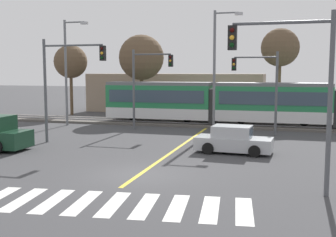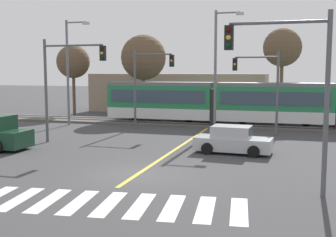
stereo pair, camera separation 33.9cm
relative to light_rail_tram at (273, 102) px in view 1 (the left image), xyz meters
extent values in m
plane|color=#3D3D3F|center=(-5.03, -17.74, -2.05)|extent=(200.00, 200.00, 0.00)
cube|color=#56514C|center=(-5.03, 0.01, -1.96)|extent=(120.00, 4.00, 0.18)
cube|color=#939399|center=(-5.03, -0.71, -1.82)|extent=(120.00, 0.08, 0.10)
cube|color=#939399|center=(-5.03, 0.73, -1.82)|extent=(120.00, 0.08, 0.10)
cube|color=silver|center=(-9.50, 0.01, -1.07)|extent=(9.00, 2.60, 0.90)
cube|color=#237A47|center=(-9.50, 0.01, 0.33)|extent=(9.00, 2.60, 1.90)
cube|color=#384756|center=(-9.50, -1.31, 0.38)|extent=(8.28, 0.04, 1.04)
cube|color=slate|center=(-9.50, 0.01, 1.42)|extent=(9.00, 2.39, 0.28)
cylinder|color=black|center=(-7.02, 0.01, -1.52)|extent=(0.70, 0.20, 0.70)
cylinder|color=black|center=(-11.97, 0.01, -1.52)|extent=(0.70, 0.20, 0.70)
cube|color=silver|center=(0.00, 0.01, -1.07)|extent=(9.00, 2.60, 0.90)
cube|color=#237A47|center=(0.00, 0.01, 0.33)|extent=(9.00, 2.60, 1.90)
cube|color=#384756|center=(0.00, -1.31, 0.38)|extent=(8.28, 0.04, 1.04)
cube|color=slate|center=(0.00, 0.01, 1.42)|extent=(9.00, 2.39, 0.28)
cylinder|color=black|center=(2.48, 0.01, -1.52)|extent=(0.70, 0.20, 0.70)
cylinder|color=black|center=(-2.47, 0.01, -1.52)|extent=(0.70, 0.20, 0.70)
cube|color=#2D2D2D|center=(-4.75, 0.01, -0.37)|extent=(0.50, 2.34, 2.80)
cube|color=#2D2D2D|center=(4.75, 0.01, -0.37)|extent=(0.50, 2.34, 2.80)
cube|color=silver|center=(-7.76, -22.22, -2.04)|extent=(0.89, 2.85, 0.01)
cube|color=silver|center=(-6.67, -22.09, -2.04)|extent=(0.89, 2.85, 0.01)
cube|color=silver|center=(-5.58, -21.96, -2.04)|extent=(0.89, 2.85, 0.01)
cube|color=silver|center=(-4.48, -21.83, -2.04)|extent=(0.89, 2.85, 0.01)
cube|color=silver|center=(-3.39, -21.70, -2.04)|extent=(0.89, 2.85, 0.01)
cube|color=silver|center=(-2.30, -21.57, -2.04)|extent=(0.89, 2.85, 0.01)
cube|color=silver|center=(-1.21, -21.44, -2.04)|extent=(0.89, 2.85, 0.01)
cube|color=silver|center=(-0.12, -21.31, -2.04)|extent=(0.89, 2.85, 0.01)
cube|color=gold|center=(-5.03, -10.94, -2.04)|extent=(0.20, 17.90, 0.01)
cube|color=#B7BABF|center=(-1.66, -11.56, -1.53)|extent=(4.30, 1.96, 0.72)
cube|color=#B7BABF|center=(-1.76, -11.55, -0.85)|extent=(2.19, 1.65, 0.64)
cube|color=#384756|center=(-0.76, -11.61, -0.85)|extent=(0.19, 1.43, 0.52)
cube|color=#384756|center=(-1.71, -10.77, -0.85)|extent=(1.78, 0.15, 0.48)
cylinder|color=black|center=(-0.35, -10.79, -1.73)|extent=(0.65, 0.26, 0.64)
cylinder|color=black|center=(-0.46, -12.48, -1.73)|extent=(0.65, 0.26, 0.64)
cylinder|color=black|center=(-2.87, -10.63, -1.73)|extent=(0.65, 0.26, 0.64)
cylinder|color=black|center=(-2.97, -12.33, -1.73)|extent=(0.65, 0.26, 0.64)
cube|color=#384756|center=(-14.22, -14.41, -0.46)|extent=(0.13, 1.69, 0.66)
cylinder|color=black|center=(-14.23, -13.43, -1.65)|extent=(0.81, 0.30, 0.80)
cylinder|color=#515459|center=(0.38, -4.20, 0.90)|extent=(0.18, 0.18, 5.89)
cylinder|color=#515459|center=(-1.12, -4.20, 3.47)|extent=(3.00, 0.12, 0.12)
cube|color=black|center=(-2.62, -4.20, 2.97)|extent=(0.32, 0.28, 0.90)
sphere|color=#360605|center=(-2.62, -4.35, 3.24)|extent=(0.18, 0.18, 0.18)
sphere|color=#F7AA26|center=(-2.62, -4.35, 2.97)|extent=(0.18, 0.18, 0.18)
sphere|color=black|center=(-2.62, -4.35, 2.70)|extent=(0.18, 0.18, 0.18)
cylinder|color=#515459|center=(-10.42, -3.91, 1.05)|extent=(0.18, 0.18, 6.19)
cylinder|color=#515459|center=(-8.92, -3.91, 3.76)|extent=(3.00, 0.12, 0.12)
cube|color=black|center=(-7.42, -3.91, 3.26)|extent=(0.32, 0.28, 0.90)
sphere|color=#360605|center=(-7.42, -4.06, 3.53)|extent=(0.18, 0.18, 0.18)
sphere|color=#F7AA26|center=(-7.42, -4.06, 3.26)|extent=(0.18, 0.18, 0.18)
sphere|color=black|center=(-7.42, -4.06, 2.99)|extent=(0.18, 0.18, 0.18)
cylinder|color=#515459|center=(2.59, -18.84, 1.27)|extent=(0.18, 0.18, 6.64)
cylinder|color=#515459|center=(0.84, -18.84, 4.21)|extent=(3.50, 0.12, 0.12)
cube|color=black|center=(-0.91, -18.84, 3.71)|extent=(0.32, 0.28, 0.90)
sphere|color=#360605|center=(-0.91, -18.99, 3.98)|extent=(0.18, 0.18, 0.18)
sphere|color=#F7AA26|center=(-0.91, -18.99, 3.71)|extent=(0.18, 0.18, 0.18)
sphere|color=black|center=(-0.91, -18.99, 3.44)|extent=(0.18, 0.18, 0.18)
cylinder|color=#515459|center=(-13.63, -11.25, 1.21)|extent=(0.18, 0.18, 6.52)
cylinder|color=#515459|center=(-11.63, -11.25, 4.05)|extent=(4.00, 0.12, 0.12)
cube|color=black|center=(-9.63, -11.25, 3.55)|extent=(0.32, 0.28, 0.90)
sphere|color=#360605|center=(-9.63, -11.40, 3.82)|extent=(0.18, 0.18, 0.18)
sphere|color=#F7AA26|center=(-9.63, -11.40, 3.55)|extent=(0.18, 0.18, 0.18)
sphere|color=black|center=(-9.63, -11.40, 3.28)|extent=(0.18, 0.18, 0.18)
cylinder|color=slate|center=(-16.68, -3.21, 2.31)|extent=(0.20, 0.20, 8.71)
cylinder|color=slate|center=(-15.79, -3.21, 6.46)|extent=(1.78, 0.12, 0.12)
cube|color=#B2B2B7|center=(-14.90, -3.21, 6.36)|extent=(0.56, 0.28, 0.20)
cylinder|color=slate|center=(-4.19, -3.40, 2.44)|extent=(0.20, 0.20, 8.98)
cylinder|color=slate|center=(-3.31, -3.40, 6.73)|extent=(1.75, 0.12, 0.12)
cube|color=#B2B2B7|center=(-2.44, -3.40, 6.63)|extent=(0.56, 0.28, 0.20)
cylinder|color=brown|center=(-20.53, 4.63, 0.37)|extent=(0.32, 0.32, 4.83)
sphere|color=brown|center=(-20.53, 4.63, 3.47)|extent=(3.42, 3.42, 3.42)
cylinder|color=brown|center=(-12.65, 4.22, 0.45)|extent=(0.32, 0.32, 4.99)
sphere|color=brown|center=(-12.65, 4.22, 3.82)|extent=(4.39, 4.39, 4.39)
cylinder|color=brown|center=(0.35, 5.54, 0.95)|extent=(0.32, 0.32, 6.00)
sphere|color=brown|center=(0.35, 5.54, 4.65)|extent=(3.48, 3.48, 3.48)
cube|color=gray|center=(-11.03, 11.37, 0.08)|extent=(19.51, 6.00, 4.25)
camera|label=1|loc=(1.12, -34.75, 2.47)|focal=45.00mm
camera|label=2|loc=(1.45, -34.65, 2.47)|focal=45.00mm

